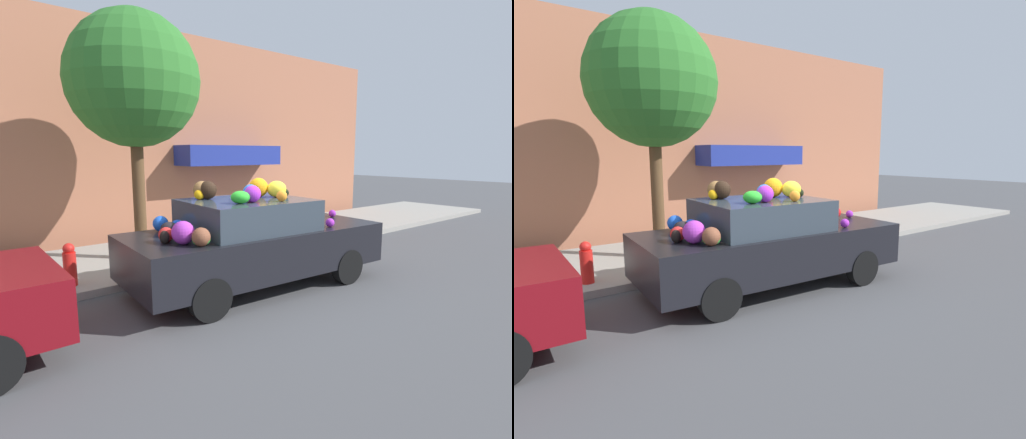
% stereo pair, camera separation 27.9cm
% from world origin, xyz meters
% --- Properties ---
extents(ground_plane, '(60.00, 60.00, 0.00)m').
position_xyz_m(ground_plane, '(0.00, 0.00, 0.00)').
color(ground_plane, '#4C4C4F').
extents(sidewalk_curb, '(24.00, 3.20, 0.13)m').
position_xyz_m(sidewalk_curb, '(0.00, 2.70, 0.06)').
color(sidewalk_curb, '#9E998E').
rests_on(sidewalk_curb, ground).
extents(building_facade, '(18.00, 1.20, 5.39)m').
position_xyz_m(building_facade, '(0.13, 4.92, 2.67)').
color(building_facade, '#B26B4C').
rests_on(building_facade, ground).
extents(street_tree, '(2.52, 2.52, 4.73)m').
position_xyz_m(street_tree, '(-0.97, 2.43, 3.58)').
color(street_tree, brown).
rests_on(street_tree, sidewalk_curb).
extents(fire_hydrant, '(0.20, 0.20, 0.70)m').
position_xyz_m(fire_hydrant, '(-2.56, 1.55, 0.47)').
color(fire_hydrant, red).
rests_on(fire_hydrant, sidewalk_curb).
extents(art_car, '(4.46, 2.07, 1.82)m').
position_xyz_m(art_car, '(-0.05, -0.04, 0.80)').
color(art_car, black).
rests_on(art_car, ground).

